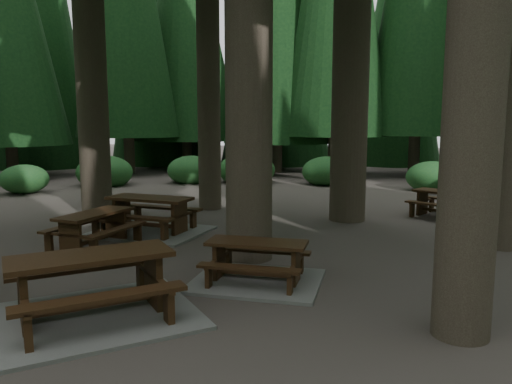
% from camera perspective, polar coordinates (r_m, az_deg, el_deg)
% --- Properties ---
extents(ground, '(80.00, 80.00, 0.00)m').
position_cam_1_polar(ground, '(9.29, -5.93, -7.52)').
color(ground, '#49413C').
rests_on(ground, ground).
extents(picnic_table_a, '(1.99, 1.66, 0.66)m').
position_cam_1_polar(picnic_table_a, '(7.83, 0.09, -8.87)').
color(picnic_table_a, gray).
rests_on(picnic_table_a, ground).
extents(picnic_table_b, '(1.59, 1.85, 0.71)m').
position_cam_1_polar(picnic_table_b, '(10.39, -18.00, -3.53)').
color(picnic_table_b, '#362110').
rests_on(picnic_table_b, ground).
extents(picnic_table_c, '(2.66, 2.31, 0.81)m').
position_cam_1_polar(picnic_table_c, '(11.45, -12.01, -3.20)').
color(picnic_table_c, gray).
rests_on(picnic_table_c, ground).
extents(picnic_table_d, '(2.05, 1.96, 0.69)m').
position_cam_1_polar(picnic_table_d, '(13.80, 20.85, -0.87)').
color(picnic_table_d, '#362110').
rests_on(picnic_table_d, ground).
extents(picnic_table_f, '(3.27, 3.22, 0.85)m').
position_cam_1_polar(picnic_table_f, '(6.76, -18.18, -11.27)').
color(picnic_table_f, gray).
rests_on(picnic_table_f, ground).
extents(shrub_ring, '(23.86, 24.64, 1.49)m').
position_cam_1_polar(shrub_ring, '(9.70, -0.59, -4.35)').
color(shrub_ring, '#21612F').
rests_on(shrub_ring, ground).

